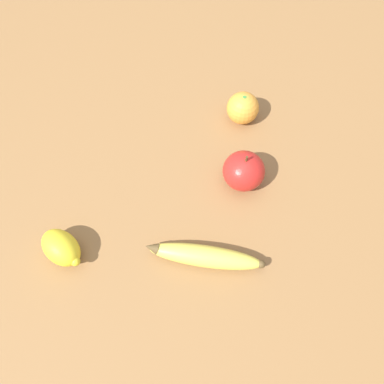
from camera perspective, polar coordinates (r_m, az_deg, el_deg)
The scene contains 5 objects.
ground_plane at distance 0.73m, azimuth -7.84°, elevation -2.70°, with size 3.00×3.00×0.00m, color olive.
banana at distance 0.67m, azimuth 1.86°, elevation -9.73°, with size 0.11×0.21×0.04m.
orange at distance 0.82m, azimuth 7.74°, elevation 12.57°, with size 0.07×0.07×0.07m.
apple at distance 0.73m, azimuth 7.88°, elevation 3.20°, with size 0.08×0.08×0.09m.
lemon at distance 0.70m, azimuth -19.29°, elevation -8.02°, with size 0.10×0.09×0.05m.
Camera 1 is at (-0.32, -0.03, 0.66)m, focal length 35.00 mm.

